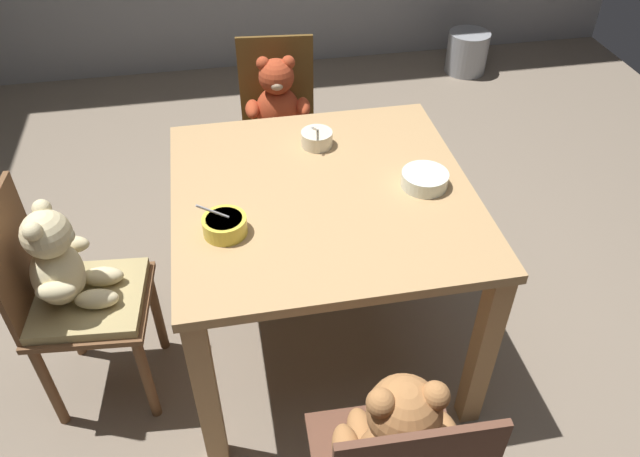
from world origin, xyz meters
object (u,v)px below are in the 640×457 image
(dining_table, at_px, (323,219))
(teddy_chair_far_center, at_px, (278,114))
(metal_pail, at_px, (467,52))
(porridge_bowl_yellow_near_left, at_px, (225,225))
(teddy_chair_near_left, at_px, (69,282))
(porridge_bowl_cream_far_center, at_px, (317,138))
(porridge_bowl_white_near_right, at_px, (425,179))
(teddy_chair_near_front, at_px, (397,454))

(dining_table, relative_size, teddy_chair_far_center, 1.17)
(teddy_chair_far_center, relative_size, metal_pail, 3.06)
(porridge_bowl_yellow_near_left, bearing_deg, teddy_chair_far_center, 74.14)
(teddy_chair_near_left, bearing_deg, porridge_bowl_cream_far_center, 26.30)
(porridge_bowl_cream_far_center, xyz_separation_m, porridge_bowl_yellow_near_left, (-0.36, -0.43, -0.00))
(teddy_chair_far_center, bearing_deg, porridge_bowl_cream_far_center, 12.42)
(porridge_bowl_yellow_near_left, bearing_deg, porridge_bowl_cream_far_center, 49.91)
(porridge_bowl_white_near_right, xyz_separation_m, metal_pail, (1.09, 2.18, -0.63))
(teddy_chair_near_front, height_order, metal_pail, teddy_chair_near_front)
(teddy_chair_near_front, height_order, porridge_bowl_yellow_near_left, porridge_bowl_yellow_near_left)
(dining_table, distance_m, teddy_chair_near_left, 0.85)
(teddy_chair_far_center, bearing_deg, porridge_bowl_yellow_near_left, -10.29)
(teddy_chair_near_front, bearing_deg, porridge_bowl_cream_far_center, 1.41)
(porridge_bowl_cream_far_center, bearing_deg, porridge_bowl_white_near_right, -45.14)
(dining_table, xyz_separation_m, teddy_chair_near_left, (-0.85, -0.07, -0.08))
(dining_table, distance_m, teddy_chair_far_center, 0.86)
(teddy_chair_far_center, bearing_deg, teddy_chair_near_left, -35.47)
(teddy_chair_near_left, relative_size, porridge_bowl_white_near_right, 5.59)
(porridge_bowl_cream_far_center, relative_size, porridge_bowl_yellow_near_left, 0.82)
(dining_table, xyz_separation_m, porridge_bowl_white_near_right, (0.34, -0.03, 0.15))
(teddy_chair_near_front, xyz_separation_m, metal_pail, (1.40, 3.00, -0.42))
(teddy_chair_near_left, xyz_separation_m, porridge_bowl_yellow_near_left, (0.52, -0.09, 0.23))
(teddy_chair_near_front, relative_size, porridge_bowl_white_near_right, 5.53)
(teddy_chair_far_center, height_order, porridge_bowl_yellow_near_left, porridge_bowl_yellow_near_left)
(teddy_chair_near_left, xyz_separation_m, teddy_chair_far_center, (0.81, 0.93, 0.00))
(dining_table, distance_m, metal_pail, 2.62)
(porridge_bowl_yellow_near_left, height_order, metal_pail, porridge_bowl_yellow_near_left)
(dining_table, relative_size, porridge_bowl_white_near_right, 6.42)
(metal_pail, bearing_deg, porridge_bowl_white_near_right, -116.42)
(teddy_chair_near_left, height_order, metal_pail, teddy_chair_near_left)
(teddy_chair_near_left, relative_size, teddy_chair_near_front, 1.01)
(teddy_chair_near_front, xyz_separation_m, teddy_chair_far_center, (-0.06, 1.71, -0.02))
(teddy_chair_near_front, relative_size, porridge_bowl_yellow_near_left, 5.96)
(teddy_chair_far_center, xyz_separation_m, metal_pail, (1.46, 1.29, -0.40))
(teddy_chair_near_left, distance_m, porridge_bowl_cream_far_center, 0.97)
(porridge_bowl_white_near_right, bearing_deg, teddy_chair_near_front, -110.97)
(dining_table, height_order, porridge_bowl_yellow_near_left, porridge_bowl_yellow_near_left)
(teddy_chair_near_front, distance_m, porridge_bowl_white_near_right, 0.90)
(dining_table, height_order, porridge_bowl_white_near_right, porridge_bowl_white_near_right)
(dining_table, xyz_separation_m, teddy_chair_near_front, (0.02, -0.85, -0.06))
(teddy_chair_far_center, distance_m, porridge_bowl_white_near_right, 1.00)
(porridge_bowl_cream_far_center, distance_m, porridge_bowl_yellow_near_left, 0.56)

